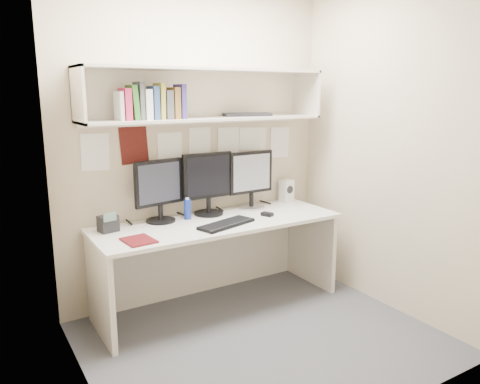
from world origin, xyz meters
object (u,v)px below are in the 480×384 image
desk (218,263)px  speaker (286,191)px  monitor_left (159,189)px  monitor_center (208,182)px  keyboard (226,224)px  maroon_notebook (139,240)px  desk_phone (108,223)px  monitor_right (251,178)px

desk → speaker: bearing=15.9°
monitor_left → monitor_center: bearing=-11.0°
monitor_center → keyboard: size_ratio=1.09×
maroon_notebook → speaker: bearing=9.7°
speaker → maroon_notebook: 1.65m
keyboard → desk_phone: 0.88m
monitor_center → desk: bearing=-97.4°
desk → monitor_right: bearing=25.8°
desk → maroon_notebook: bearing=-165.8°
monitor_right → desk_phone: (-1.29, -0.06, -0.21)m
desk → monitor_right: monitor_right is taller
maroon_notebook → monitor_right: bearing=13.5°
monitor_left → keyboard: size_ratio=1.03×
monitor_left → keyboard: 0.60m
desk → monitor_left: monitor_left is taller
desk → monitor_left: (-0.40, 0.22, 0.63)m
monitor_left → desk_phone: (-0.43, -0.06, -0.20)m
monitor_center → speaker: (0.84, 0.03, -0.17)m
desk → desk_phone: bearing=169.5°
desk → monitor_center: size_ratio=3.84×
monitor_left → keyboard: monitor_left is taller
monitor_left → monitor_right: size_ratio=0.98×
speaker → desk_phone: bearing=176.8°
keyboard → desk: bearing=68.2°
monitor_left → speaker: (1.27, 0.03, -0.16)m
keyboard → maroon_notebook: keyboard is taller
desk → maroon_notebook: 0.83m
keyboard → desk_phone: bearing=142.1°
monitor_right → desk_phone: 1.31m
desk → maroon_notebook: (-0.73, -0.18, 0.37)m
monitor_center → maroon_notebook: 0.89m
monitor_left → monitor_center: monitor_center is taller
monitor_center → keyboard: (-0.04, -0.38, -0.27)m
speaker → monitor_center: bearing=175.7°
monitor_center → speaker: size_ratio=2.50×
speaker → monitor_left: bearing=175.0°
maroon_notebook → keyboard: bearing=-3.5°
monitor_right → keyboard: 0.65m
desk → speaker: 1.01m
monitor_right → keyboard: size_ratio=1.05×
desk → monitor_left: size_ratio=4.05×
monitor_left → monitor_center: (0.43, -0.00, 0.01)m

